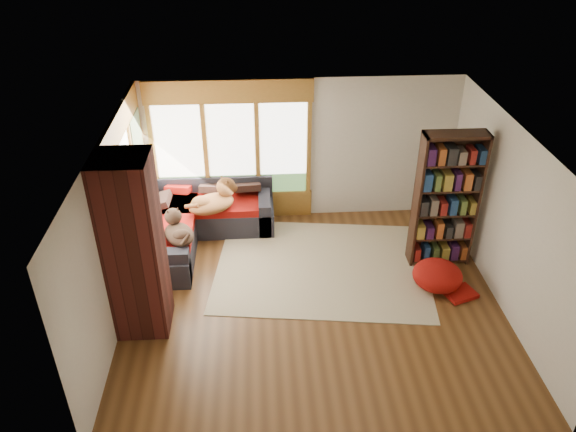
# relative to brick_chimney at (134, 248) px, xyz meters

# --- Properties ---
(floor) EXTENTS (5.50, 5.50, 0.00)m
(floor) POSITION_rel_brick_chimney_xyz_m (2.40, 0.35, -1.30)
(floor) COLOR #4F3016
(floor) RESTS_ON ground
(ceiling) EXTENTS (5.50, 5.50, 0.00)m
(ceiling) POSITION_rel_brick_chimney_xyz_m (2.40, 0.35, 1.30)
(ceiling) COLOR white
(wall_back) EXTENTS (5.50, 0.04, 2.60)m
(wall_back) POSITION_rel_brick_chimney_xyz_m (2.40, 2.85, 0.00)
(wall_back) COLOR silver
(wall_back) RESTS_ON ground
(wall_front) EXTENTS (5.50, 0.04, 2.60)m
(wall_front) POSITION_rel_brick_chimney_xyz_m (2.40, -2.15, 0.00)
(wall_front) COLOR silver
(wall_front) RESTS_ON ground
(wall_left) EXTENTS (0.04, 5.00, 2.60)m
(wall_left) POSITION_rel_brick_chimney_xyz_m (-0.35, 0.35, 0.00)
(wall_left) COLOR silver
(wall_left) RESTS_ON ground
(wall_right) EXTENTS (0.04, 5.00, 2.60)m
(wall_right) POSITION_rel_brick_chimney_xyz_m (5.15, 0.35, 0.00)
(wall_right) COLOR silver
(wall_right) RESTS_ON ground
(windows_back) EXTENTS (2.82, 0.10, 1.90)m
(windows_back) POSITION_rel_brick_chimney_xyz_m (1.20, 2.82, 0.05)
(windows_back) COLOR olive
(windows_back) RESTS_ON wall_back
(windows_left) EXTENTS (0.10, 2.62, 1.90)m
(windows_left) POSITION_rel_brick_chimney_xyz_m (-0.32, 1.55, 0.05)
(windows_left) COLOR olive
(windows_left) RESTS_ON wall_left
(roller_blind) EXTENTS (0.03, 0.72, 0.90)m
(roller_blind) POSITION_rel_brick_chimney_xyz_m (-0.29, 2.38, 0.45)
(roller_blind) COLOR #6B865E
(roller_blind) RESTS_ON wall_left
(brick_chimney) EXTENTS (0.70, 0.70, 2.60)m
(brick_chimney) POSITION_rel_brick_chimney_xyz_m (0.00, 0.00, 0.00)
(brick_chimney) COLOR #471914
(brick_chimney) RESTS_ON ground
(sectional_sofa) EXTENTS (2.20, 2.20, 0.80)m
(sectional_sofa) POSITION_rel_brick_chimney_xyz_m (0.45, 2.05, -1.00)
(sectional_sofa) COLOR black
(sectional_sofa) RESTS_ON ground
(area_rug) EXTENTS (3.68, 2.99, 0.01)m
(area_rug) POSITION_rel_brick_chimney_xyz_m (2.63, 1.17, -1.29)
(area_rug) COLOR white
(area_rug) RESTS_ON ground
(bookshelf) EXTENTS (0.97, 0.32, 2.26)m
(bookshelf) POSITION_rel_brick_chimney_xyz_m (4.54, 1.24, -0.17)
(bookshelf) COLOR #331B11
(bookshelf) RESTS_ON ground
(pouf) EXTENTS (0.80, 0.80, 0.41)m
(pouf) POSITION_rel_brick_chimney_xyz_m (4.34, 0.57, -1.08)
(pouf) COLOR #9E1009
(pouf) RESTS_ON area_rug
(dog_tan) EXTENTS (0.96, 0.86, 0.47)m
(dog_tan) POSITION_rel_brick_chimney_xyz_m (0.91, 2.13, -0.53)
(dog_tan) COLOR brown
(dog_tan) RESTS_ON sectional_sofa
(dog_brindle) EXTENTS (0.66, 0.79, 0.38)m
(dog_brindle) POSITION_rel_brick_chimney_xyz_m (0.37, 1.29, -0.57)
(dog_brindle) COLOR black
(dog_brindle) RESTS_ON sectional_sofa
(throw_pillows) EXTENTS (1.98, 1.68, 0.45)m
(throw_pillows) POSITION_rel_brick_chimney_xyz_m (0.48, 2.20, -0.53)
(throw_pillows) COLOR black
(throw_pillows) RESTS_ON sectional_sofa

